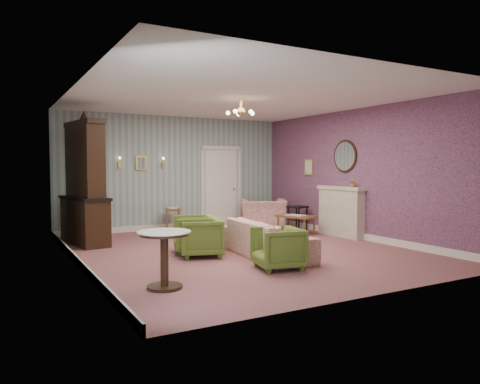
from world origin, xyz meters
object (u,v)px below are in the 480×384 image
sofa_chintz (267,232)px  pedestal_table (164,260)px  coffee_table (296,225)px  olive_chair_c (195,232)px  wingback_chair (263,209)px  fireplace (341,211)px  olive_chair_a (278,246)px  olive_chair_b (201,235)px  side_table_black (298,218)px  dresser (84,179)px

sofa_chintz → pedestal_table: sofa_chintz is taller
coffee_table → pedestal_table: size_ratio=1.17×
olive_chair_c → wingback_chair: 3.77m
fireplace → olive_chair_a: bearing=-146.4°
fireplace → olive_chair_c: bearing=-176.7°
olive_chair_a → olive_chair_b: size_ratio=0.96×
wingback_chair → side_table_black: (0.53, -0.79, -0.20)m
fireplace → side_table_black: fireplace is taller
olive_chair_b → dresser: dresser is taller
olive_chair_c → fireplace: bearing=110.9°
fireplace → pedestal_table: 5.59m
dresser → coffee_table: (4.65, -1.04, -1.12)m
coffee_table → fireplace: bearing=-47.4°
side_table_black → olive_chair_c: bearing=-156.2°
olive_chair_c → side_table_black: olive_chair_c is taller
olive_chair_a → wingback_chair: 4.80m
wingback_chair → coffee_table: size_ratio=1.28×
wingback_chair → side_table_black: wingback_chair is taller
dresser → fireplace: dresser is taller
olive_chair_c → sofa_chintz: (1.02, -0.90, 0.04)m
sofa_chintz → dresser: (-2.62, 2.93, 0.93)m
olive_chair_c → coffee_table: (3.04, 0.99, -0.16)m
wingback_chair → olive_chair_a: bearing=87.0°
coffee_table → side_table_black: (0.45, 0.55, 0.08)m
olive_chair_a → side_table_black: (2.88, 3.40, -0.05)m
coffee_table → pedestal_table: pedestal_table is taller
fireplace → coffee_table: size_ratio=1.56×
olive_chair_c → side_table_black: bearing=131.3°
dresser → side_table_black: 5.23m
fireplace → sofa_chintz: bearing=-157.8°
wingback_chair → pedestal_table: size_ratio=1.50×
olive_chair_a → olive_chair_b: 1.63m
olive_chair_a → olive_chair_c: 1.96m
dresser → coffee_table: size_ratio=3.01×
olive_chair_a → fireplace: 3.77m
olive_chair_c → sofa_chintz: size_ratio=0.35×
coffee_table → side_table_black: size_ratio=1.46×
wingback_chair → fireplace: size_ratio=0.82×
sofa_chintz → coffee_table: size_ratio=2.44×
olive_chair_c → coffee_table: 3.20m
sofa_chintz → olive_chair_c: bearing=52.9°
fireplace → side_table_black: (-0.26, 1.32, -0.27)m
olive_chair_b → dresser: (-1.57, 2.39, 0.97)m
olive_chair_b → wingback_chair: size_ratio=0.66×
dresser → olive_chair_c: bearing=-60.8°
olive_chair_b → pedestal_table: pedestal_table is taller
olive_chair_c → wingback_chair: bearing=145.7°
olive_chair_c → fireplace: size_ratio=0.55×
wingback_chair → fireplace: 2.25m
fireplace → olive_chair_b: bearing=-171.3°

